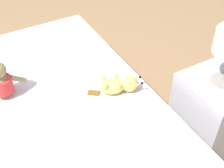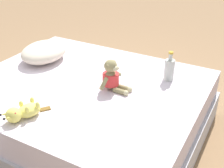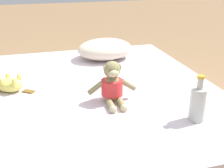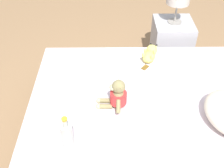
{
  "view_description": "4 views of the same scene",
  "coord_description": "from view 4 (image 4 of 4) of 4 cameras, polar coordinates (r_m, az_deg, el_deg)",
  "views": [
    {
      "loc": [
        0.13,
        1.23,
        1.68
      ],
      "look_at": [
        -0.52,
        0.08,
        0.51
      ],
      "focal_mm": 48.65,
      "sensor_mm": 36.0,
      "label": 1
    },
    {
      "loc": [
        -1.64,
        -1.14,
        1.55
      ],
      "look_at": [
        -0.05,
        -0.27,
        0.55
      ],
      "focal_mm": 47.23,
      "sensor_mm": 36.0,
      "label": 2
    },
    {
      "loc": [
        -0.36,
        -1.64,
        1.17
      ],
      "look_at": [
        0.04,
        -0.21,
        0.55
      ],
      "focal_mm": 46.14,
      "sensor_mm": 36.0,
      "label": 3
    },
    {
      "loc": [
        1.5,
        -0.27,
        1.9
      ],
      "look_at": [
        -0.09,
        -0.25,
        0.55
      ],
      "focal_mm": 44.35,
      "sensor_mm": 36.0,
      "label": 4
    }
  ],
  "objects": [
    {
      "name": "ground_plane",
      "position": [
        2.43,
        6.09,
        -11.15
      ],
      "size": [
        16.0,
        16.0,
        0.0
      ],
      "primitive_type": "plane",
      "color": "#93704C"
    },
    {
      "name": "plush_monkey",
      "position": [
        1.99,
        1.02,
        -2.47
      ],
      "size": [
        0.29,
        0.23,
        0.24
      ],
      "color": "#8E8456",
      "rests_on": "bed"
    },
    {
      "name": "glass_bottle",
      "position": [
        1.78,
        -9.29,
        -10.17
      ],
      "size": [
        0.08,
        0.08,
        0.24
      ],
      "color": "#B7BCB2",
      "rests_on": "bed"
    },
    {
      "name": "bed",
      "position": [
        2.27,
        6.48,
        -7.69
      ],
      "size": [
        1.53,
        1.81,
        0.45
      ],
      "color": "#B2B2B7",
      "rests_on": "ground_plane"
    },
    {
      "name": "plush_yellow_creature",
      "position": [
        2.52,
        7.83,
        6.18
      ],
      "size": [
        0.32,
        0.18,
        0.1
      ],
      "color": "#EAE066",
      "rests_on": "bed"
    },
    {
      "name": "nightstand",
      "position": [
        3.12,
        12.04,
        7.99
      ],
      "size": [
        0.4,
        0.4,
        0.53
      ],
      "color": "#B2B2B7",
      "rests_on": "ground_plane"
    }
  ]
}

